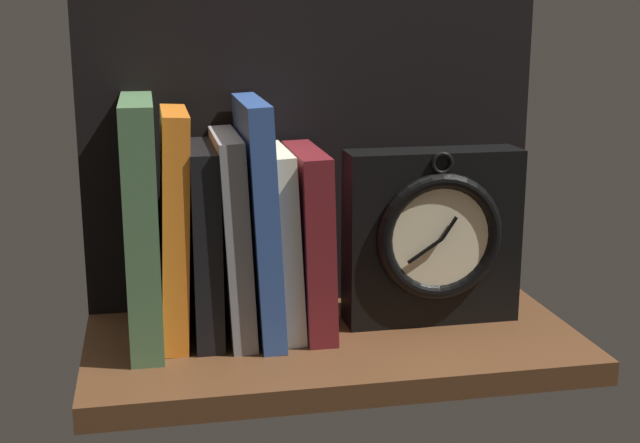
{
  "coord_description": "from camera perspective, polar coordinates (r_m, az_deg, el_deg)",
  "views": [
    {
      "loc": [
        -18.44,
        -84.33,
        33.7
      ],
      "look_at": [
        -0.85,
        3.2,
        11.74
      ],
      "focal_mm": 48.33,
      "sensor_mm": 36.0,
      "label": 1
    }
  ],
  "objects": [
    {
      "name": "back_panel",
      "position": [
        1.0,
        -0.53,
        4.51
      ],
      "size": [
        52.11,
        1.2,
        35.22
      ],
      "primitive_type": "cube",
      "color": "black",
      "rests_on": "ground_plane"
    },
    {
      "name": "book_blue_modern",
      "position": [
        0.91,
        -4.1,
        0.23
      ],
      "size": [
        3.62,
        15.71,
        24.97
      ],
      "primitive_type": "cube",
      "rotation": [
        0.0,
        -0.05,
        0.0
      ],
      "color": "#2D4C8E",
      "rests_on": "ground_plane"
    },
    {
      "name": "ground_plane",
      "position": [
        0.93,
        0.91,
        -8.23
      ],
      "size": [
        52.11,
        25.5,
        2.5
      ],
      "primitive_type": "cube",
      "color": "#4C2D19"
    },
    {
      "name": "framed_clock",
      "position": [
        0.95,
        7.49,
        -0.99
      ],
      "size": [
        19.15,
        6.44,
        19.4
      ],
      "color": "black",
      "rests_on": "ground_plane"
    },
    {
      "name": "book_orange_pandolfini",
      "position": [
        0.9,
        -9.65,
        -0.32
      ],
      "size": [
        3.6,
        12.62,
        24.04
      ],
      "primitive_type": "cube",
      "rotation": [
        0.0,
        0.04,
        0.0
      ],
      "color": "orange",
      "rests_on": "ground_plane"
    },
    {
      "name": "book_black_skeptic",
      "position": [
        0.91,
        -7.69,
        -1.35
      ],
      "size": [
        2.91,
        13.13,
        20.28
      ],
      "primitive_type": "cube",
      "rotation": [
        0.0,
        0.0,
        0.0
      ],
      "color": "black",
      "rests_on": "ground_plane"
    },
    {
      "name": "book_maroon_dawkins",
      "position": [
        0.92,
        -0.73,
        -1.22
      ],
      "size": [
        3.64,
        13.98,
        19.65
      ],
      "primitive_type": "cube",
      "rotation": [
        0.0,
        -0.03,
        0.0
      ],
      "color": "maroon",
      "rests_on": "ground_plane"
    },
    {
      "name": "book_gray_chess",
      "position": [
        0.91,
        -5.82,
        -0.91
      ],
      "size": [
        3.44,
        14.31,
        21.51
      ],
      "primitive_type": "cube",
      "rotation": [
        0.0,
        -0.04,
        0.0
      ],
      "color": "gray",
      "rests_on": "ground_plane"
    },
    {
      "name": "book_cream_twain",
      "position": [
        0.92,
        -2.49,
        -1.27
      ],
      "size": [
        3.08,
        12.34,
        19.78
      ],
      "primitive_type": "cube",
      "rotation": [
        0.0,
        -0.05,
        0.0
      ],
      "color": "beige",
      "rests_on": "ground_plane"
    },
    {
      "name": "book_green_romantic",
      "position": [
        0.9,
        -11.72,
        -0.04
      ],
      "size": [
        3.26,
        16.71,
        25.18
      ],
      "primitive_type": "cube",
      "rotation": [
        0.0,
        -0.0,
        0.0
      ],
      "color": "#476B44",
      "rests_on": "ground_plane"
    }
  ]
}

